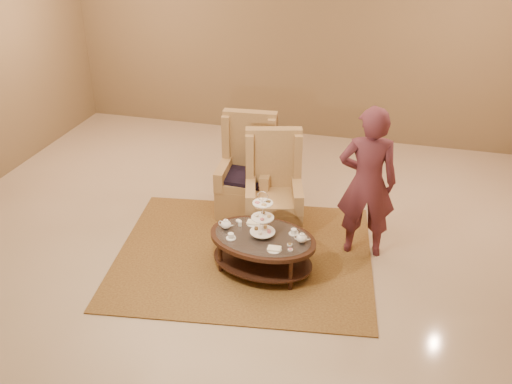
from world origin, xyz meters
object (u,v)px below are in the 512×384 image
(person, at_px, (367,183))
(armchair_left, at_px, (248,178))
(tea_table, at_px, (262,243))
(armchair_right, at_px, (273,198))

(person, bearing_deg, armchair_left, -29.97)
(tea_table, xyz_separation_m, armchair_right, (-0.10, 0.92, 0.06))
(tea_table, distance_m, armchair_right, 0.93)
(tea_table, relative_size, person, 0.73)
(armchair_right, bearing_deg, tea_table, -99.00)
(armchair_left, xyz_separation_m, armchair_right, (0.44, -0.39, -0.01))
(tea_table, height_order, armchair_left, armchair_left)
(person, bearing_deg, tea_table, 25.59)
(armchair_right, relative_size, person, 0.70)
(tea_table, xyz_separation_m, armchair_left, (-0.54, 1.31, 0.07))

